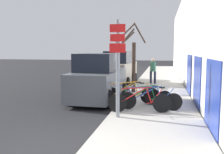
{
  "coord_description": "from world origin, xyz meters",
  "views": [
    {
      "loc": [
        2.86,
        -5.26,
        2.45
      ],
      "look_at": [
        0.72,
        5.13,
        1.28
      ],
      "focal_mm": 40.0,
      "sensor_mm": 36.0,
      "label": 1
    }
  ],
  "objects_px": {
    "bicycle_0": "(140,102)",
    "bicycle_1": "(150,100)",
    "bicycle_4": "(132,95)",
    "signpost": "(118,65)",
    "parked_car_0": "(98,79)",
    "pedestrian_near": "(153,69)",
    "street_tree": "(133,60)",
    "parked_car_1": "(119,69)",
    "bicycle_3": "(128,95)",
    "bicycle_2": "(145,98)"
  },
  "relations": [
    {
      "from": "bicycle_0",
      "to": "bicycle_1",
      "type": "relative_size",
      "value": 0.96
    },
    {
      "from": "bicycle_1",
      "to": "bicycle_4",
      "type": "distance_m",
      "value": 1.22
    },
    {
      "from": "signpost",
      "to": "parked_car_0",
      "type": "bearing_deg",
      "value": 114.71
    },
    {
      "from": "bicycle_0",
      "to": "parked_car_0",
      "type": "height_order",
      "value": "parked_car_0"
    },
    {
      "from": "pedestrian_near",
      "to": "street_tree",
      "type": "height_order",
      "value": "street_tree"
    },
    {
      "from": "signpost",
      "to": "bicycle_4",
      "type": "relative_size",
      "value": 1.36
    },
    {
      "from": "bicycle_0",
      "to": "bicycle_4",
      "type": "xyz_separation_m",
      "value": [
        -0.47,
        1.38,
        0.0
      ]
    },
    {
      "from": "bicycle_0",
      "to": "street_tree",
      "type": "xyz_separation_m",
      "value": [
        -0.78,
        4.43,
        1.32
      ]
    },
    {
      "from": "parked_car_0",
      "to": "pedestrian_near",
      "type": "xyz_separation_m",
      "value": [
        2.39,
        5.4,
        0.1
      ]
    },
    {
      "from": "parked_car_0",
      "to": "street_tree",
      "type": "xyz_separation_m",
      "value": [
        1.46,
        1.81,
        0.84
      ]
    },
    {
      "from": "parked_car_1",
      "to": "pedestrian_near",
      "type": "relative_size",
      "value": 2.82
    },
    {
      "from": "bicycle_3",
      "to": "street_tree",
      "type": "bearing_deg",
      "value": -27.39
    },
    {
      "from": "parked_car_0",
      "to": "street_tree",
      "type": "height_order",
      "value": "street_tree"
    },
    {
      "from": "bicycle_2",
      "to": "bicycle_4",
      "type": "relative_size",
      "value": 0.88
    },
    {
      "from": "bicycle_4",
      "to": "parked_car_0",
      "type": "xyz_separation_m",
      "value": [
        -1.77,
        1.24,
        0.48
      ]
    },
    {
      "from": "signpost",
      "to": "bicycle_3",
      "type": "relative_size",
      "value": 1.46
    },
    {
      "from": "pedestrian_near",
      "to": "parked_car_1",
      "type": "bearing_deg",
      "value": -170.81
    },
    {
      "from": "parked_car_1",
      "to": "street_tree",
      "type": "relative_size",
      "value": 1.29
    },
    {
      "from": "bicycle_2",
      "to": "parked_car_1",
      "type": "height_order",
      "value": "parked_car_1"
    },
    {
      "from": "signpost",
      "to": "bicycle_2",
      "type": "height_order",
      "value": "signpost"
    },
    {
      "from": "pedestrian_near",
      "to": "bicycle_2",
      "type": "bearing_deg",
      "value": -72.41
    },
    {
      "from": "parked_car_1",
      "to": "street_tree",
      "type": "height_order",
      "value": "street_tree"
    },
    {
      "from": "bicycle_2",
      "to": "bicycle_3",
      "type": "distance_m",
      "value": 0.78
    },
    {
      "from": "bicycle_1",
      "to": "bicycle_4",
      "type": "relative_size",
      "value": 0.99
    },
    {
      "from": "parked_car_0",
      "to": "parked_car_1",
      "type": "height_order",
      "value": "parked_car_1"
    },
    {
      "from": "pedestrian_near",
      "to": "bicycle_0",
      "type": "bearing_deg",
      "value": -73.3
    },
    {
      "from": "signpost",
      "to": "parked_car_0",
      "type": "xyz_separation_m",
      "value": [
        -1.56,
        3.39,
        -0.89
      ]
    },
    {
      "from": "street_tree",
      "to": "bicycle_2",
      "type": "bearing_deg",
      "value": -75.88
    },
    {
      "from": "parked_car_1",
      "to": "parked_car_0",
      "type": "bearing_deg",
      "value": -86.92
    },
    {
      "from": "bicycle_3",
      "to": "parked_car_0",
      "type": "distance_m",
      "value": 2.28
    },
    {
      "from": "bicycle_0",
      "to": "bicycle_3",
      "type": "bearing_deg",
      "value": 18.47
    },
    {
      "from": "bicycle_0",
      "to": "parked_car_1",
      "type": "xyz_separation_m",
      "value": [
        -2.24,
        8.39,
        0.52
      ]
    },
    {
      "from": "bicycle_0",
      "to": "street_tree",
      "type": "distance_m",
      "value": 4.69
    },
    {
      "from": "parked_car_1",
      "to": "pedestrian_near",
      "type": "bearing_deg",
      "value": -5.48
    },
    {
      "from": "parked_car_0",
      "to": "parked_car_1",
      "type": "relative_size",
      "value": 0.97
    },
    {
      "from": "bicycle_0",
      "to": "bicycle_3",
      "type": "height_order",
      "value": "bicycle_3"
    },
    {
      "from": "bicycle_0",
      "to": "bicycle_1",
      "type": "xyz_separation_m",
      "value": [
        0.36,
        0.49,
        -0.01
      ]
    },
    {
      "from": "signpost",
      "to": "street_tree",
      "type": "distance_m",
      "value": 5.2
    },
    {
      "from": "bicycle_1",
      "to": "pedestrian_near",
      "type": "bearing_deg",
      "value": -1.77
    },
    {
      "from": "bicycle_0",
      "to": "bicycle_2",
      "type": "bearing_deg",
      "value": -18.22
    },
    {
      "from": "bicycle_4",
      "to": "pedestrian_near",
      "type": "height_order",
      "value": "pedestrian_near"
    },
    {
      "from": "bicycle_3",
      "to": "parked_car_0",
      "type": "height_order",
      "value": "parked_car_0"
    },
    {
      "from": "bicycle_3",
      "to": "bicycle_4",
      "type": "height_order",
      "value": "bicycle_3"
    },
    {
      "from": "bicycle_4",
      "to": "bicycle_1",
      "type": "bearing_deg",
      "value": -138.89
    },
    {
      "from": "bicycle_2",
      "to": "pedestrian_near",
      "type": "height_order",
      "value": "pedestrian_near"
    },
    {
      "from": "bicycle_2",
      "to": "bicycle_4",
      "type": "xyz_separation_m",
      "value": [
        -0.6,
        0.57,
        0.02
      ]
    },
    {
      "from": "signpost",
      "to": "street_tree",
      "type": "bearing_deg",
      "value": 91.14
    },
    {
      "from": "bicycle_4",
      "to": "parked_car_0",
      "type": "relative_size",
      "value": 0.52
    },
    {
      "from": "bicycle_3",
      "to": "parked_car_0",
      "type": "xyz_separation_m",
      "value": [
        -1.65,
        1.5,
        0.47
      ]
    },
    {
      "from": "parked_car_0",
      "to": "parked_car_1",
      "type": "bearing_deg",
      "value": 90.78
    }
  ]
}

